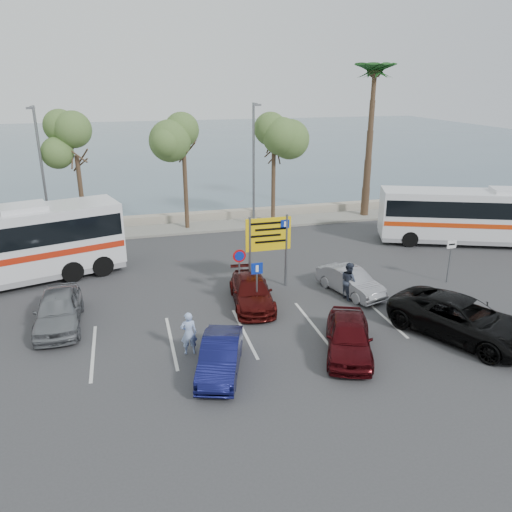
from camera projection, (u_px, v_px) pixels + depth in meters
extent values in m
plane|color=#353538|center=(266.00, 318.00, 21.17)|extent=(120.00, 120.00, 0.00)
cube|color=gray|center=(210.00, 227.00, 33.88)|extent=(44.00, 2.40, 0.15)
cube|color=#A49783|center=(205.00, 216.00, 35.63)|extent=(48.00, 0.80, 0.60)
plane|color=#465E70|center=(158.00, 145.00, 75.75)|extent=(140.00, 140.00, 0.00)
cylinder|color=#382619|center=(81.00, 196.00, 31.07)|extent=(0.28, 0.28, 5.04)
cylinder|color=#382619|center=(185.00, 186.00, 32.55)|extent=(0.28, 0.28, 5.60)
cylinder|color=#382619|center=(273.00, 185.00, 34.07)|extent=(0.28, 0.28, 5.18)
cylinder|color=#382619|center=(369.00, 145.00, 34.95)|extent=(0.48, 0.48, 10.00)
cylinder|color=slate|center=(43.00, 175.00, 29.72)|extent=(0.16, 0.16, 8.00)
cylinder|color=slate|center=(32.00, 107.00, 27.98)|extent=(0.12, 0.90, 0.12)
cube|color=slate|center=(30.00, 108.00, 27.54)|extent=(0.45, 0.25, 0.12)
cylinder|color=slate|center=(254.00, 166.00, 32.87)|extent=(0.16, 0.16, 8.00)
cylinder|color=slate|center=(255.00, 104.00, 31.13)|extent=(0.12, 0.90, 0.12)
cube|color=slate|center=(257.00, 105.00, 30.69)|extent=(0.45, 0.25, 0.12)
cylinder|color=slate|center=(250.00, 254.00, 23.50)|extent=(0.12, 0.12, 3.60)
cylinder|color=slate|center=(286.00, 251.00, 23.93)|extent=(0.12, 0.12, 3.60)
cube|color=yellow|center=(268.00, 234.00, 23.41)|extent=(2.20, 0.06, 1.60)
cube|color=#0C2699|center=(285.00, 224.00, 23.41)|extent=(0.42, 0.01, 0.42)
cylinder|color=slate|center=(239.00, 275.00, 22.84)|extent=(0.07, 0.07, 2.20)
cylinder|color=#B20C0C|center=(239.00, 256.00, 22.49)|extent=(0.60, 0.03, 0.60)
cylinder|color=slate|center=(257.00, 288.00, 21.48)|extent=(0.07, 0.07, 2.20)
cube|color=#0C2699|center=(257.00, 268.00, 21.16)|extent=(0.50, 0.03, 0.50)
cylinder|color=slate|center=(449.00, 262.00, 24.53)|extent=(0.07, 0.07, 2.20)
cube|color=white|center=(452.00, 244.00, 24.21)|extent=(0.50, 0.03, 0.40)
cube|color=silver|center=(475.00, 214.00, 30.08)|extent=(11.27, 6.27, 2.75)
cube|color=black|center=(477.00, 206.00, 29.91)|extent=(11.08, 6.22, 0.98)
cube|color=red|center=(474.00, 221.00, 30.23)|extent=(11.18, 6.25, 0.28)
cube|color=gray|center=(472.00, 236.00, 30.54)|extent=(11.16, 6.20, 0.51)
cube|color=silver|center=(479.00, 190.00, 29.57)|extent=(2.28, 2.06, 0.22)
imported|color=gray|center=(58.00, 310.00, 20.26)|extent=(1.81, 4.38, 1.48)
imported|color=#0E1043|center=(220.00, 356.00, 17.14)|extent=(2.35, 3.91, 1.22)
imported|color=#440C0B|center=(252.00, 292.00, 22.27)|extent=(2.14, 4.37, 1.22)
imported|color=#40090D|center=(349.00, 337.00, 18.27)|extent=(3.03, 4.35, 1.38)
imported|color=black|center=(462.00, 319.00, 19.40)|extent=(4.92, 6.20, 1.57)
imported|color=gray|center=(350.00, 281.00, 23.43)|extent=(2.30, 3.92, 1.22)
imported|color=#97AEDC|center=(189.00, 333.00, 18.22)|extent=(0.62, 0.41, 1.67)
imported|color=#2C3243|center=(349.00, 281.00, 22.81)|extent=(0.73, 0.90, 1.75)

